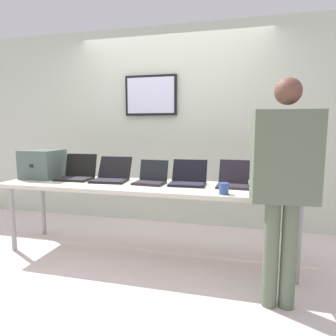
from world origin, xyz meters
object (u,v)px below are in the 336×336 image
at_px(laptop_station_0, 77,173).
at_px(laptop_station_3, 188,179).
at_px(laptop_station_4, 234,181).
at_px(equipment_box, 43,164).
at_px(coffee_mug, 224,188).
at_px(workbench, 146,189).
at_px(person, 284,173).
at_px(laptop_station_2, 151,178).
at_px(laptop_station_1, 111,176).
at_px(laptop_station_5, 275,183).

height_order(laptop_station_0, laptop_station_3, laptop_station_0).
relative_size(laptop_station_3, laptop_station_4, 1.06).
height_order(equipment_box, laptop_station_4, equipment_box).
bearing_deg(laptop_station_4, equipment_box, -179.48).
xyz_separation_m(laptop_station_3, coffee_mug, (0.38, -0.37, -0.01)).
relative_size(equipment_box, laptop_station_0, 1.02).
xyz_separation_m(workbench, person, (1.22, -0.62, 0.30)).
height_order(workbench, laptop_station_0, laptop_station_0).
xyz_separation_m(laptop_station_0, laptop_station_3, (1.26, -0.00, -0.01)).
xyz_separation_m(laptop_station_2, person, (1.20, -0.70, 0.20)).
distance_m(workbench, laptop_station_3, 0.44).
distance_m(equipment_box, person, 2.60).
height_order(workbench, laptop_station_4, laptop_station_4).
relative_size(laptop_station_1, coffee_mug, 4.13).
xyz_separation_m(laptop_station_0, person, (2.08, -0.74, 0.19)).
bearing_deg(laptop_station_2, laptop_station_1, 175.10).
height_order(equipment_box, laptop_station_3, equipment_box).
bearing_deg(workbench, laptop_station_2, 70.83).
bearing_deg(laptop_station_0, equipment_box, -177.43).
xyz_separation_m(laptop_station_2, laptop_station_5, (1.21, 0.01, 0.00)).
relative_size(equipment_box, coffee_mug, 3.92).
xyz_separation_m(laptop_station_0, laptop_station_1, (0.42, -0.01, -0.00)).
bearing_deg(laptop_station_5, workbench, -175.82).
height_order(laptop_station_5, coffee_mug, laptop_station_5).
height_order(laptop_station_3, laptop_station_4, laptop_station_4).
height_order(workbench, laptop_station_3, laptop_station_3).
bearing_deg(equipment_box, laptop_station_5, -0.28).
bearing_deg(workbench, person, -26.91).
xyz_separation_m(workbench, laptop_station_1, (-0.43, 0.11, 0.10)).
bearing_deg(laptop_station_4, laptop_station_2, -176.81).
height_order(laptop_station_2, laptop_station_5, laptop_station_5).
height_order(laptop_station_4, laptop_station_5, laptop_station_5).
bearing_deg(person, laptop_station_0, 160.33).
bearing_deg(laptop_station_0, laptop_station_3, -0.00).
xyz_separation_m(laptop_station_0, coffee_mug, (1.64, -0.37, -0.01)).
height_order(laptop_station_2, laptop_station_4, laptop_station_4).
distance_m(equipment_box, laptop_station_4, 2.13).
xyz_separation_m(laptop_station_5, coffee_mug, (-0.45, -0.34, -0.01)).
distance_m(workbench, laptop_station_0, 0.87).
xyz_separation_m(laptop_station_2, laptop_station_4, (0.83, 0.05, 0.00)).
distance_m(equipment_box, coffee_mug, 2.09).
height_order(laptop_station_0, laptop_station_4, laptop_station_0).
bearing_deg(laptop_station_2, laptop_station_5, 0.71).
bearing_deg(equipment_box, laptop_station_2, -1.20).
bearing_deg(laptop_station_1, equipment_box, -179.17).
relative_size(workbench, laptop_station_3, 8.19).
xyz_separation_m(equipment_box, person, (2.49, -0.72, 0.10)).
bearing_deg(equipment_box, coffee_mug, -9.72).
distance_m(laptop_station_0, laptop_station_5, 2.09).
distance_m(workbench, laptop_station_1, 0.46).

